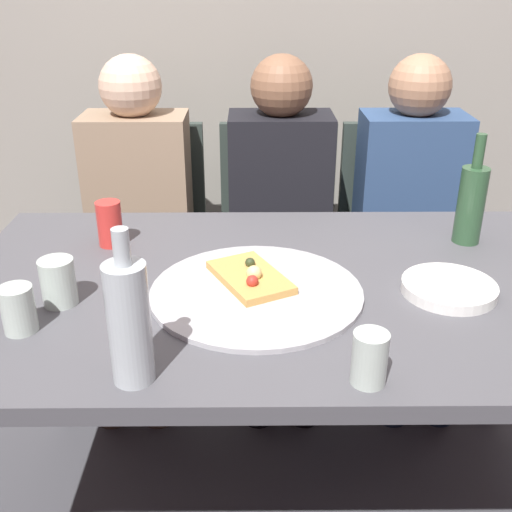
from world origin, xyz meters
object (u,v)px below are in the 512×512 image
(chair_middle, at_px, (278,231))
(guest_by_wall, at_px, (413,214))
(dining_table, at_px, (287,309))
(chair_left, at_px, (146,231))
(pizza_slice_last, at_px, (251,277))
(guest_in_beanie, at_px, (281,214))
(wine_bottle, at_px, (129,321))
(soda_can, at_px, (110,224))
(water_bottle, at_px, (471,203))
(chair_right, at_px, (399,231))
(wine_glass, at_px, (370,358))
(tumbler_near, at_px, (18,309))
(guest_in_sweater, at_px, (136,215))
(pizza_tray, at_px, (256,292))
(plate_stack, at_px, (449,288))
(tumbler_far, at_px, (58,282))

(chair_middle, distance_m, guest_by_wall, 0.50)
(dining_table, bearing_deg, chair_left, 119.63)
(pizza_slice_last, bearing_deg, guest_in_beanie, 81.73)
(wine_bottle, xyz_separation_m, soda_can, (-0.16, 0.59, -0.06))
(water_bottle, bearing_deg, chair_left, 147.70)
(chair_right, bearing_deg, wine_glass, 73.98)
(tumbler_near, height_order, guest_in_sweater, guest_in_sweater)
(pizza_tray, relative_size, wine_glass, 4.80)
(pizza_tray, xyz_separation_m, plate_stack, (0.44, 0.00, 0.01))
(pizza_tray, height_order, soda_can, soda_can)
(tumbler_near, bearing_deg, chair_right, 45.72)
(pizza_tray, relative_size, chair_left, 0.54)
(pizza_tray, distance_m, soda_can, 0.48)
(dining_table, distance_m, chair_right, 0.99)
(water_bottle, xyz_separation_m, guest_in_sweater, (-0.99, 0.47, -0.22))
(chair_right, relative_size, guest_in_sweater, 0.77)
(tumbler_near, distance_m, chair_left, 1.11)
(wine_bottle, height_order, chair_right, wine_bottle)
(dining_table, height_order, pizza_slice_last, pizza_slice_last)
(water_bottle, height_order, plate_stack, water_bottle)
(pizza_tray, distance_m, water_bottle, 0.65)
(guest_in_sweater, bearing_deg, guest_in_beanie, -180.00)
(pizza_tray, bearing_deg, wine_bottle, -125.60)
(tumbler_far, relative_size, chair_middle, 0.12)
(water_bottle, distance_m, guest_by_wall, 0.52)
(guest_in_sweater, xyz_separation_m, guest_in_beanie, (0.50, 0.00, 0.00))
(wine_bottle, relative_size, tumbler_far, 2.78)
(soda_can, bearing_deg, wine_glass, -46.07)
(pizza_tray, height_order, tumbler_far, tumbler_far)
(plate_stack, relative_size, guest_in_beanie, 0.18)
(water_bottle, relative_size, chair_middle, 0.33)
(plate_stack, bearing_deg, tumbler_near, -170.70)
(chair_middle, bearing_deg, water_bottle, 127.68)
(wine_glass, distance_m, chair_middle, 1.28)
(plate_stack, distance_m, guest_in_beanie, 0.85)
(pizza_slice_last, xyz_separation_m, guest_in_sweater, (-0.40, 0.72, -0.13))
(tumbler_near, xyz_separation_m, chair_right, (1.04, 1.07, -0.28))
(tumbler_near, distance_m, chair_right, 1.52)
(dining_table, relative_size, guest_in_beanie, 1.36)
(guest_in_beanie, bearing_deg, dining_table, 88.64)
(soda_can, xyz_separation_m, plate_stack, (0.83, -0.28, -0.05))
(plate_stack, distance_m, chair_right, 0.95)
(pizza_tray, distance_m, tumbler_far, 0.44)
(dining_table, distance_m, tumbler_near, 0.61)
(wine_glass, bearing_deg, guest_by_wall, 71.90)
(water_bottle, relative_size, guest_by_wall, 0.25)
(plate_stack, height_order, guest_by_wall, guest_by_wall)
(tumbler_near, distance_m, tumbler_far, 0.12)
(wine_bottle, bearing_deg, tumbler_near, 147.62)
(pizza_slice_last, distance_m, tumbler_far, 0.43)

